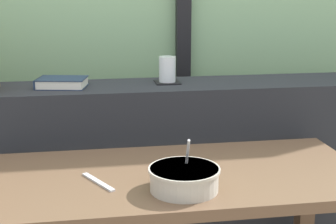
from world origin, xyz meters
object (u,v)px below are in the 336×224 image
Objects in this scene: juice_glass at (167,70)px; closed_book at (62,83)px; breakfast_table at (174,207)px; coaster_square at (167,82)px; fork_utensil at (98,182)px; soup_bowl at (185,179)px.

juice_glass is 0.43m from closed_book.
closed_book reaches higher than breakfast_table.
juice_glass reaches higher than breakfast_table.
juice_glass reaches higher than coaster_square.
breakfast_table is at bearing -96.98° from coaster_square.
juice_glass is at bearing 33.41° from fork_utensil.
soup_bowl is 0.27m from fork_utensil.
closed_book is at bearing 74.22° from fork_utensil.
fork_utensil reaches higher than breakfast_table.
juice_glass is 0.68m from fork_utensil.
fork_utensil is at bearing -118.27° from juice_glass.
coaster_square is 0.67m from fork_utensil.
breakfast_table is 0.61m from coaster_square.
juice_glass is at bearing 83.02° from breakfast_table.
juice_glass is 0.69m from soup_bowl.
fork_utensil is (0.12, -0.54, -0.21)m from closed_book.
closed_book is at bearing -176.93° from juice_glass.
coaster_square reaches higher than fork_utensil.
soup_bowl is at bearing -86.26° from breakfast_table.
breakfast_table is 7.23× the size of fork_utensil.
closed_book reaches higher than fork_utensil.
breakfast_table is 11.83× the size of juice_glass.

